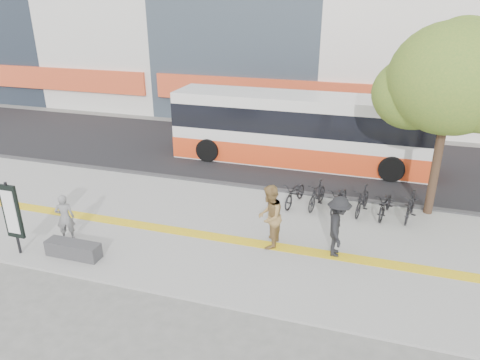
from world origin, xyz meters
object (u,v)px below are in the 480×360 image
(bench, at_px, (73,249))
(street_tree, at_px, (450,81))
(seated_woman, at_px, (65,217))
(pedestrian_dark, at_px, (338,227))
(pedestrian_tan, at_px, (270,217))
(signboard, at_px, (12,213))
(bus, at_px, (300,131))

(bench, relative_size, street_tree, 0.25)
(bench, height_order, street_tree, street_tree)
(seated_woman, bearing_deg, pedestrian_dark, 162.68)
(street_tree, bearing_deg, pedestrian_tan, -140.54)
(bench, bearing_deg, street_tree, 31.62)
(signboard, distance_m, seated_woman, 1.46)
(pedestrian_dark, bearing_deg, pedestrian_tan, 86.99)
(pedestrian_dark, bearing_deg, seated_woman, 95.09)
(signboard, xyz_separation_m, pedestrian_dark, (8.67, 2.60, -0.39))
(bus, relative_size, pedestrian_tan, 5.85)
(bench, height_order, bus, bus)
(bench, height_order, signboard, signboard)
(seated_woman, relative_size, pedestrian_dark, 0.82)
(street_tree, xyz_separation_m, bus, (-5.10, 3.68, -3.05))
(bench, xyz_separation_m, pedestrian_dark, (7.07, 2.30, 0.67))
(signboard, xyz_separation_m, pedestrian_tan, (6.73, 2.50, -0.33))
(bench, xyz_separation_m, pedestrian_tan, (5.13, 2.20, 0.73))
(street_tree, bearing_deg, bench, -148.38)
(street_tree, distance_m, seated_woman, 12.36)
(signboard, bearing_deg, bus, 57.87)
(bus, bearing_deg, seated_woman, -121.46)
(signboard, xyz_separation_m, seated_woman, (0.82, 1.08, -0.55))
(bus, xyz_separation_m, seated_woman, (-5.46, -8.93, -0.65))
(bench, xyz_separation_m, signboard, (-1.60, -0.31, 1.06))
(bus, distance_m, pedestrian_tan, 7.53)
(signboard, distance_m, bus, 11.82)
(bench, distance_m, signboard, 1.94)
(signboard, relative_size, street_tree, 0.35)
(signboard, relative_size, pedestrian_dark, 1.23)
(seated_woman, height_order, pedestrian_tan, pedestrian_tan)
(bus, distance_m, seated_woman, 10.49)
(bench, distance_m, seated_woman, 1.21)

